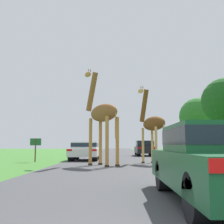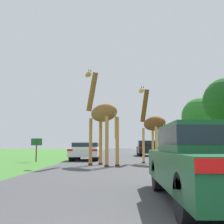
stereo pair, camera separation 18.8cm
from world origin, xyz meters
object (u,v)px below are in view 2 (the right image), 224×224
Objects in this scene: car_queue_right at (86,150)px; tree_left_edge at (201,117)px; car_queue_left at (147,148)px; giraffe_companion at (153,123)px; sign_post at (36,145)px; giraffe_near_road at (102,115)px; car_lead_maroon at (210,160)px.

tree_left_edge reaches higher than car_queue_right.
giraffe_companion is at bearing -93.45° from car_queue_left.
car_queue_left is (5.05, 8.30, 0.09)m from car_queue_right.
giraffe_companion is 11.99m from car_queue_left.
sign_post is (-15.32, -17.02, -3.53)m from tree_left_edge.
giraffe_companion is 20.30m from tree_left_edge.
car_queue_right is (-4.33, 3.57, -1.62)m from giraffe_companion.
car_queue_left is at bearing 63.00° from giraffe_companion.
giraffe_near_road is 1.37× the size of car_queue_right.
giraffe_near_road is at bearing -74.47° from car_queue_right.
car_queue_right is 19.78m from tree_left_edge.
giraffe_near_road is 1.19× the size of car_queue_left.
car_queue_right is (-4.09, 14.59, -0.08)m from car_lead_maroon.
sign_post reaches higher than car_queue_right.
car_queue_left is at bearing 52.54° from sign_post.
car_queue_right is (-1.47, 5.30, -1.95)m from giraffe_near_road.
giraffe_companion is at bearing -39.51° from car_queue_right.
sign_post is (-4.39, 3.20, -1.62)m from giraffe_near_road.
giraffe_near_road is 3.66× the size of sign_post.
car_queue_right is 2.67× the size of sign_post.
car_lead_maroon is at bearing -60.72° from sign_post.
giraffe_companion is 1.02× the size of car_lead_maroon.
tree_left_edge is (12.40, 14.92, 3.86)m from car_queue_right.
tree_left_edge reaches higher than giraffe_companion.
giraffe_companion is at bearing 88.72° from car_lead_maroon.
giraffe_companion is at bearing -6.64° from giraffe_near_road.
car_queue_right is 3.61m from sign_post.
tree_left_edge is 4.67× the size of sign_post.
car_queue_right is 0.87× the size of car_queue_left.
giraffe_near_road is 5.84m from car_queue_right.
tree_left_edge is at bearing 23.82° from giraffe_near_road.
tree_left_edge is at bearing 48.00° from sign_post.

